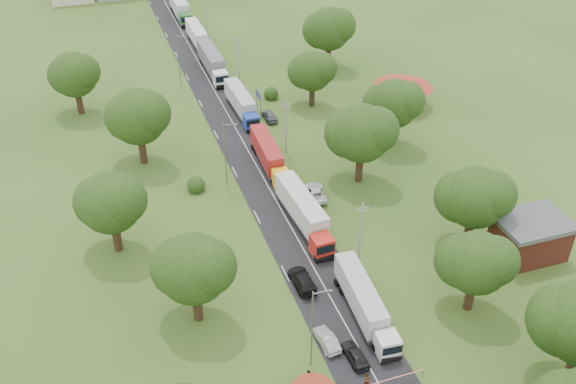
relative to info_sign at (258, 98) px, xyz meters
name	(u,v)px	position (x,y,z in m)	size (l,w,h in m)	color
ground	(297,238)	(-5.20, -35.00, -3.00)	(260.00, 260.00, 0.00)	#2E4C19
road	(254,161)	(-5.20, -15.00, -3.00)	(8.00, 200.00, 0.04)	black
info_sign	(258,98)	(0.00, 0.00, 0.00)	(0.12, 3.10, 4.10)	slate
pole_1	(361,233)	(0.30, -42.00, 1.68)	(1.60, 0.24, 9.00)	gray
pole_2	(286,126)	(0.30, -14.00, 1.68)	(1.60, 0.24, 9.00)	gray
pole_3	(239,58)	(0.30, 14.00, 1.68)	(1.60, 0.24, 9.00)	gray
pole_4	(206,12)	(0.30, 42.00, 1.68)	(1.60, 0.24, 9.00)	gray
lamp_0	(314,325)	(-10.55, -55.00, 2.55)	(2.03, 0.22, 10.00)	slate
lamp_1	(226,152)	(-10.55, -20.00, 2.55)	(2.03, 0.22, 10.00)	slate
lamp_2	(180,59)	(-10.55, 15.00, 2.55)	(2.03, 0.22, 10.00)	slate
tree_2	(476,262)	(8.79, -52.86, 3.59)	(8.00, 8.00, 10.10)	#382616
tree_3	(475,197)	(14.79, -42.84, 4.22)	(8.80, 8.80, 11.07)	#382616
tree_4	(361,133)	(7.79, -24.83, 4.85)	(9.60, 9.60, 12.05)	#382616
tree_5	(393,103)	(16.79, -16.84, 4.22)	(8.80, 8.80, 11.07)	#382616
tree_6	(312,71)	(9.79, 0.14, 3.59)	(8.00, 8.00, 10.10)	#382616
tree_7	(329,29)	(18.79, 15.17, 4.85)	(9.60, 9.60, 12.05)	#382616
tree_10	(193,268)	(-20.21, -44.84, 4.22)	(8.80, 8.80, 11.07)	#382616
tree_11	(110,202)	(-27.21, -29.84, 4.22)	(8.80, 8.80, 11.07)	#382616
tree_12	(137,116)	(-21.21, -9.83, 4.85)	(9.60, 9.60, 12.05)	#382616
tree_13	(74,74)	(-29.21, 10.16, 4.22)	(8.80, 8.80, 11.07)	#382616
house_brick	(530,237)	(20.80, -47.00, -0.35)	(8.60, 6.60, 5.20)	maroon
house_cream	(403,87)	(24.80, -5.00, 0.64)	(10.08, 10.08, 5.80)	beige
truck_0	(364,302)	(-2.85, -50.35, -0.96)	(3.10, 13.93, 3.85)	silver
truck_1	(304,212)	(-3.50, -32.78, -0.76)	(3.28, 15.29, 4.22)	red
truck_2	(268,155)	(-3.50, -17.07, -0.96)	(2.83, 13.95, 3.86)	gold
truck_3	(241,103)	(-2.82, 0.86, -0.91)	(2.75, 14.26, 3.95)	#1B37A4
truck_4	(212,62)	(-3.59, 19.53, -0.71)	(2.71, 15.55, 4.31)	silver
truck_5	(198,36)	(-3.34, 34.59, -0.88)	(2.53, 14.41, 3.99)	#B7371C
truck_6	(180,8)	(-3.53, 53.69, -0.69)	(2.80, 15.71, 4.35)	#235E26
car_lane_front	(355,355)	(-6.20, -55.85, -2.30)	(1.67, 4.14, 1.41)	black
car_lane_mid	(327,340)	(-8.20, -53.00, -2.31)	(1.47, 4.21, 1.39)	#A2A4AA
car_lane_rear	(302,280)	(-7.55, -43.54, -2.22)	(2.19, 5.39, 1.56)	black
car_verge_near	(315,192)	(0.30, -26.98, -2.22)	(2.58, 5.60, 1.56)	silver
car_verge_far	(270,116)	(1.11, -2.75, -2.23)	(1.83, 4.55, 1.55)	#515458
pedestrian_near	(367,381)	(-6.56, -59.50, -2.06)	(0.68, 0.45, 1.88)	gray
pedestrian_booth	(309,377)	(-11.70, -57.00, -2.23)	(0.75, 0.59, 1.55)	gray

